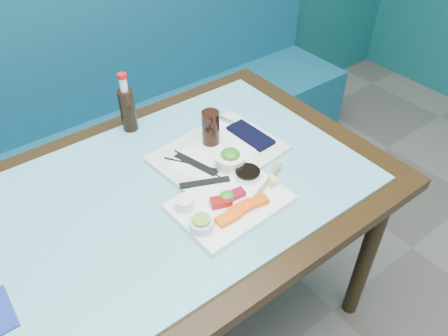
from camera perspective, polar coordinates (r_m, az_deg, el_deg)
booth_bench at (r=2.17m, az=-18.71°, el=2.00°), size 3.00×0.56×1.17m
dining_table at (r=1.37m, az=-7.86°, el=-5.87°), size 1.40×0.90×0.75m
glass_top at (r=1.31m, az=-8.20°, el=-3.26°), size 1.22×0.76×0.01m
sashimi_plate at (r=1.25m, az=0.83°, el=-4.54°), size 0.33×0.24×0.02m
salmon_left at (r=1.19m, az=0.56°, el=-6.51°), size 0.07×0.04×0.02m
salmon_mid at (r=1.21m, az=2.29°, el=-5.31°), size 0.07×0.04×0.02m
salmon_right at (r=1.24m, az=4.24°, el=-4.45°), size 0.07×0.04×0.02m
tuna_left at (r=1.23m, az=-0.41°, el=-4.43°), size 0.07×0.05×0.02m
tuna_right at (r=1.26m, az=1.60°, el=-3.40°), size 0.05×0.04×0.02m
seaweed_garnish at (r=1.24m, az=0.37°, el=-3.71°), size 0.05×0.04×0.03m
ramekin_wasabi at (r=1.17m, az=-2.98°, el=-7.39°), size 0.08×0.08×0.03m
wasabi_fill at (r=1.15m, az=-3.01°, el=-6.77°), size 0.06×0.06×0.01m
ramekin_ginger at (r=1.22m, az=-5.20°, el=-4.85°), size 0.06×0.06×0.02m
ginger_fill at (r=1.21m, az=-5.25°, el=-4.30°), size 0.06×0.06×0.01m
soy_dish at (r=1.32m, az=3.11°, el=-0.85°), size 0.09×0.09×0.02m
soy_fill at (r=1.31m, az=3.12°, el=-0.47°), size 0.08×0.08×0.01m
lemon_wedge at (r=1.29m, az=6.76°, el=-1.58°), size 0.05×0.05×0.04m
chopstick_sleeve at (r=1.30m, az=-2.53°, el=-1.88°), size 0.15×0.08×0.00m
wooden_chopstick_a at (r=1.29m, az=5.11°, el=-2.40°), size 0.24×0.10×0.01m
wooden_chopstick_b at (r=1.29m, az=5.44°, el=-2.24°), size 0.20×0.12×0.01m
serving_tray at (r=1.42m, az=-0.73°, el=1.92°), size 0.42×0.34×0.01m
paper_placemat at (r=1.42m, az=-0.73°, el=2.17°), size 0.36×0.31×0.00m
seaweed_bowl at (r=1.35m, az=0.82°, el=1.06°), size 0.11×0.11×0.04m
seaweed_salad at (r=1.34m, az=0.83°, el=1.81°), size 0.08×0.08×0.03m
cola_glass at (r=1.42m, az=-1.76°, el=5.28°), size 0.06×0.06×0.12m
navy_pouch at (r=1.48m, az=3.47°, el=4.32°), size 0.08×0.17×0.01m
fork at (r=1.54m, az=0.79°, el=6.07°), size 0.03×0.09×0.01m
black_chopstick_a at (r=1.37m, az=-3.81°, el=0.45°), size 0.12×0.18×0.01m
black_chopstick_b at (r=1.37m, az=-3.54°, el=0.58°), size 0.05×0.20×0.01m
tray_sleeve at (r=1.37m, az=-3.68°, el=0.50°), size 0.07×0.16×0.00m
cola_bottle_body at (r=1.54m, az=-12.45°, el=7.38°), size 0.07×0.07×0.15m
cola_bottle_neck at (r=1.49m, az=-13.01°, el=10.60°), size 0.03×0.03×0.05m
cola_bottle_cap at (r=1.47m, az=-13.19°, el=11.64°), size 0.03×0.03×0.01m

